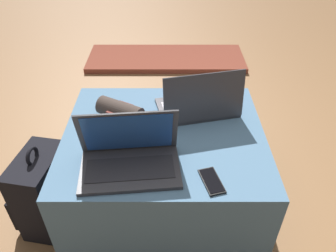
{
  "coord_description": "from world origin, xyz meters",
  "views": [
    {
      "loc": [
        0.02,
        -1.11,
        1.37
      ],
      "look_at": [
        0.01,
        -0.05,
        0.54
      ],
      "focal_mm": 35.0,
      "sensor_mm": 36.0,
      "label": 1
    }
  ],
  "objects_px": {
    "laptop_near": "(130,156)",
    "laptop_far": "(200,104)",
    "backpack": "(44,192)",
    "cell_phone": "(212,181)",
    "wrist_brace": "(121,110)"
  },
  "relations": [
    {
      "from": "backpack",
      "to": "laptop_far",
      "type": "bearing_deg",
      "value": 119.88
    },
    {
      "from": "laptop_near",
      "to": "backpack",
      "type": "bearing_deg",
      "value": 162.54
    },
    {
      "from": "cell_phone",
      "to": "backpack",
      "type": "distance_m",
      "value": 0.81
    },
    {
      "from": "laptop_far",
      "to": "backpack",
      "type": "bearing_deg",
      "value": 6.81
    },
    {
      "from": "laptop_near",
      "to": "wrist_brace",
      "type": "distance_m",
      "value": 0.32
    },
    {
      "from": "backpack",
      "to": "cell_phone",
      "type": "bearing_deg",
      "value": 86.7
    },
    {
      "from": "laptop_far",
      "to": "backpack",
      "type": "relative_size",
      "value": 0.87
    },
    {
      "from": "laptop_far",
      "to": "cell_phone",
      "type": "distance_m",
      "value": 0.44
    },
    {
      "from": "wrist_brace",
      "to": "laptop_near",
      "type": "bearing_deg",
      "value": -76.77
    },
    {
      "from": "laptop_near",
      "to": "wrist_brace",
      "type": "relative_size",
      "value": 1.73
    },
    {
      "from": "laptop_near",
      "to": "laptop_far",
      "type": "height_order",
      "value": "laptop_far"
    },
    {
      "from": "laptop_near",
      "to": "backpack",
      "type": "distance_m",
      "value": 0.54
    },
    {
      "from": "laptop_near",
      "to": "wrist_brace",
      "type": "bearing_deg",
      "value": 97.96
    },
    {
      "from": "cell_phone",
      "to": "backpack",
      "type": "height_order",
      "value": "cell_phone"
    },
    {
      "from": "laptop_far",
      "to": "backpack",
      "type": "distance_m",
      "value": 0.83
    }
  ]
}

